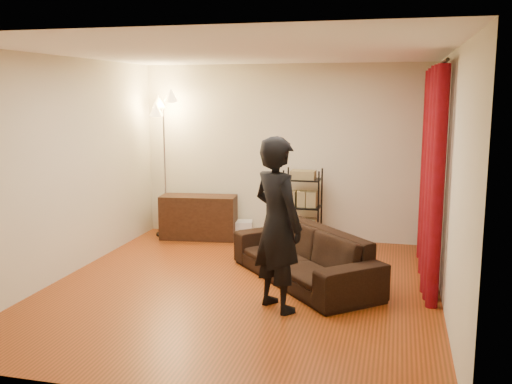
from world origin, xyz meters
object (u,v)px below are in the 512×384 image
(wire_shelf, at_px, (303,207))
(floor_lamp, at_px, (165,166))
(storage_boxes, at_px, (242,229))
(media_cabinet, at_px, (199,217))
(person, at_px, (277,224))
(sofa, at_px, (304,256))

(wire_shelf, height_order, floor_lamp, floor_lamp)
(storage_boxes, height_order, floor_lamp, floor_lamp)
(media_cabinet, bearing_deg, person, -62.03)
(sofa, xyz_separation_m, person, (-0.13, -0.95, 0.60))
(media_cabinet, height_order, wire_shelf, wire_shelf)
(person, bearing_deg, sofa, -58.29)
(sofa, relative_size, wire_shelf, 1.90)
(wire_shelf, xyz_separation_m, floor_lamp, (-2.22, 0.01, 0.55))
(storage_boxes, bearing_deg, floor_lamp, -174.45)
(sofa, bearing_deg, floor_lamp, -165.93)
(person, height_order, storage_boxes, person)
(media_cabinet, relative_size, floor_lamp, 0.52)
(sofa, distance_m, storage_boxes, 2.26)
(person, xyz_separation_m, storage_boxes, (-1.17, 2.79, -0.78))
(sofa, relative_size, storage_boxes, 6.53)
(sofa, xyz_separation_m, floor_lamp, (-2.52, 1.73, 0.80))
(media_cabinet, distance_m, wire_shelf, 1.65)
(sofa, height_order, storage_boxes, sofa)
(person, distance_m, media_cabinet, 3.22)
(sofa, bearing_deg, wire_shelf, 148.52)
(person, bearing_deg, media_cabinet, -15.73)
(storage_boxes, relative_size, wire_shelf, 0.29)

